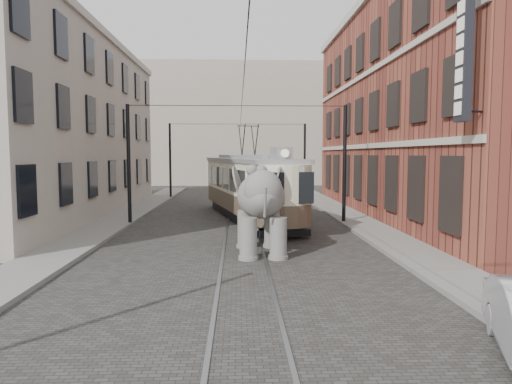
{
  "coord_description": "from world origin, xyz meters",
  "views": [
    {
      "loc": [
        -0.18,
        -17.1,
        3.55
      ],
      "look_at": [
        0.51,
        0.54,
        2.1
      ],
      "focal_mm": 32.34,
      "sensor_mm": 36.0,
      "label": 1
    }
  ],
  "objects": [
    {
      "name": "brick_building",
      "position": [
        11.0,
        9.0,
        6.0
      ],
      "size": [
        8.0,
        26.0,
        12.0
      ],
      "primitive_type": "cube",
      "color": "maroon",
      "rests_on": "ground"
    },
    {
      "name": "tram",
      "position": [
        0.39,
        7.97,
        2.56
      ],
      "size": [
        5.44,
        13.17,
        5.12
      ],
      "primitive_type": null,
      "rotation": [
        0.0,
        0.0,
        0.22
      ],
      "color": "beige",
      "rests_on": "ground"
    },
    {
      "name": "elephant",
      "position": [
        0.63,
        -0.75,
        1.59
      ],
      "size": [
        3.04,
        5.28,
        3.17
      ],
      "primitive_type": null,
      "rotation": [
        0.0,
        0.0,
        0.04
      ],
      "color": "slate",
      "rests_on": "ground"
    },
    {
      "name": "sidewalk_right",
      "position": [
        6.0,
        0.0,
        0.07
      ],
      "size": [
        2.0,
        60.0,
        0.15
      ],
      "primitive_type": "cube",
      "color": "slate",
      "rests_on": "ground"
    },
    {
      "name": "tram_rails",
      "position": [
        0.0,
        0.0,
        0.01
      ],
      "size": [
        1.54,
        80.0,
        0.02
      ],
      "primitive_type": null,
      "color": "slate",
      "rests_on": "ground"
    },
    {
      "name": "distant_block",
      "position": [
        0.0,
        40.0,
        7.0
      ],
      "size": [
        28.0,
        10.0,
        14.0
      ],
      "primitive_type": "cube",
      "color": "#9E9483",
      "rests_on": "ground"
    },
    {
      "name": "sidewalk_left",
      "position": [
        -6.5,
        0.0,
        0.07
      ],
      "size": [
        2.0,
        60.0,
        0.15
      ],
      "primitive_type": "cube",
      "color": "slate",
      "rests_on": "ground"
    },
    {
      "name": "stucco_building",
      "position": [
        -11.0,
        10.0,
        5.0
      ],
      "size": [
        7.0,
        24.0,
        10.0
      ],
      "primitive_type": "cube",
      "color": "#9E9483",
      "rests_on": "ground"
    },
    {
      "name": "catenary",
      "position": [
        -0.2,
        5.0,
        3.0
      ],
      "size": [
        11.0,
        30.2,
        6.0
      ],
      "primitive_type": null,
      "color": "black",
      "rests_on": "ground"
    },
    {
      "name": "ground",
      "position": [
        0.0,
        0.0,
        0.0
      ],
      "size": [
        120.0,
        120.0,
        0.0
      ],
      "primitive_type": "plane",
      "color": "#3C3A37"
    }
  ]
}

